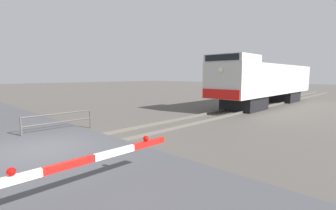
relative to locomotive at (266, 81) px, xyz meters
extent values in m
plane|color=#514C47|center=(0.00, -18.65, -2.12)|extent=(160.00, 160.00, 0.00)
cube|color=#59544C|center=(-0.72, -18.65, -2.04)|extent=(0.08, 80.00, 0.15)
cube|color=#59544C|center=(0.72, -18.65, -2.04)|extent=(0.08, 80.00, 0.15)
cube|color=#47474C|center=(0.00, -18.65, -2.04)|extent=(36.00, 5.31, 0.16)
cube|color=black|center=(0.00, -3.99, -1.59)|extent=(2.48, 3.20, 1.05)
cube|color=black|center=(0.00, 4.41, -1.59)|extent=(2.48, 3.20, 1.05)
cube|color=silver|center=(0.00, 0.21, 0.18)|extent=(2.92, 15.28, 2.49)
cube|color=silver|center=(0.00, -5.97, 1.67)|extent=(2.86, 2.93, 0.50)
cube|color=black|center=(0.00, -7.46, 1.67)|extent=(2.48, 0.06, 0.40)
cube|color=red|center=(0.00, -7.47, -0.72)|extent=(2.78, 0.08, 0.64)
sphere|color=#F2EACC|center=(0.00, -7.48, 0.86)|extent=(0.36, 0.36, 0.36)
cube|color=white|center=(4.19, -20.52, -1.14)|extent=(0.10, 0.99, 0.14)
cube|color=red|center=(4.19, -19.52, -1.14)|extent=(0.10, 0.99, 0.14)
cube|color=white|center=(4.19, -18.53, -1.14)|extent=(0.10, 0.99, 0.14)
cube|color=red|center=(4.19, -17.54, -1.14)|extent=(0.10, 0.99, 0.14)
sphere|color=red|center=(4.19, -20.47, -1.00)|extent=(0.14, 0.14, 0.14)
sphere|color=red|center=(4.19, -17.64, -1.00)|extent=(0.14, 0.14, 0.14)
cylinder|color=#4C4742|center=(-2.55, -18.52, -1.64)|extent=(0.08, 0.08, 0.95)
cylinder|color=#4C4742|center=(-2.55, -15.43, -1.64)|extent=(0.08, 0.08, 0.95)
cylinder|color=#4C4742|center=(-2.55, -16.98, -1.21)|extent=(0.06, 3.09, 0.06)
cylinder|color=#4C4742|center=(-2.55, -16.98, -1.60)|extent=(0.06, 3.09, 0.06)
camera|label=1|loc=(8.54, -21.43, 0.52)|focal=26.01mm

